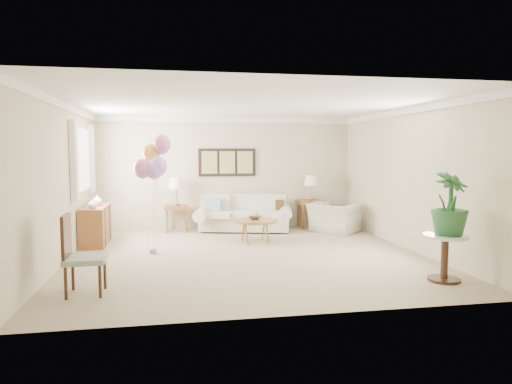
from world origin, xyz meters
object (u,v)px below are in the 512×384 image
coffee_table (255,221)px  armchair (334,218)px  sofa (245,217)px  balloon_cluster (154,161)px  accent_chair (79,253)px

coffee_table → armchair: armchair is taller
sofa → balloon_cluster: 3.13m
coffee_table → balloon_cluster: size_ratio=0.42×
coffee_table → armchair: (1.94, 0.79, -0.09)m
accent_chair → balloon_cluster: balloon_cluster is taller
sofa → coffee_table: size_ratio=2.69×
sofa → accent_chair: size_ratio=2.34×
coffee_table → armchair: size_ratio=0.89×
sofa → coffee_table: 1.34m
sofa → coffee_table: bearing=-89.6°
coffee_table → armchair: bearing=22.2°
sofa → armchair: size_ratio=2.40×
armchair → accent_chair: bearing=86.8°
sofa → accent_chair: (-2.76, -4.28, 0.21)m
armchair → accent_chair: accent_chair is taller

